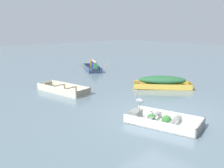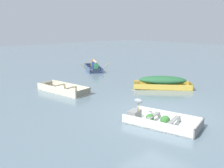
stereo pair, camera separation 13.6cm
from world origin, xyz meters
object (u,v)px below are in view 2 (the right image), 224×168
object	(u,v)px
skiff_yellow_near_moored	(162,81)
heron_on_dinghy	(138,100)
dinghy_white_foreground	(159,121)
skiff_cream_mid_moored	(61,89)
rowboat_slate_blue_with_crew	(94,68)

from	to	relation	value
skiff_yellow_near_moored	heron_on_dinghy	xyz separation A→B (m)	(-4.99, -2.62, 0.47)
dinghy_white_foreground	skiff_yellow_near_moored	world-z (taller)	skiff_yellow_near_moored
dinghy_white_foreground	skiff_yellow_near_moored	distance (m)	5.58
heron_on_dinghy	skiff_yellow_near_moored	bearing A→B (deg)	27.71
skiff_cream_mid_moored	skiff_yellow_near_moored	bearing A→B (deg)	-34.77
dinghy_white_foreground	rowboat_slate_blue_with_crew	size ratio (longest dim) A/B	0.91
dinghy_white_foreground	heron_on_dinghy	bearing A→B (deg)	126.76
skiff_yellow_near_moored	rowboat_slate_blue_with_crew	world-z (taller)	rowboat_slate_blue_with_crew
skiff_yellow_near_moored	skiff_cream_mid_moored	distance (m)	5.70
skiff_cream_mid_moored	heron_on_dinghy	world-z (taller)	heron_on_dinghy
skiff_yellow_near_moored	rowboat_slate_blue_with_crew	xyz separation A→B (m)	(0.59, 7.09, -0.15)
dinghy_white_foreground	skiff_yellow_near_moored	bearing A→B (deg)	35.66
skiff_yellow_near_moored	skiff_cream_mid_moored	bearing A→B (deg)	145.23
heron_on_dinghy	dinghy_white_foreground	bearing A→B (deg)	-53.24
dinghy_white_foreground	skiff_cream_mid_moored	size ratio (longest dim) A/B	0.87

